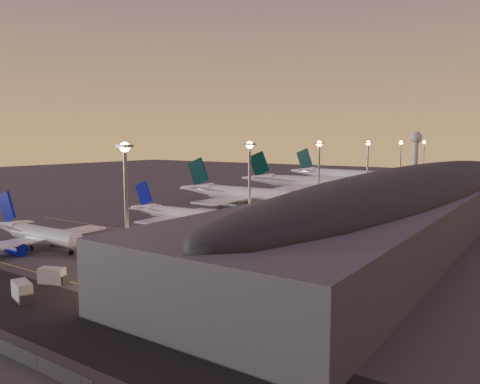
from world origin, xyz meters
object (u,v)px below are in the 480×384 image
at_px(airliner_wide_near, 238,194).
at_px(airliner_wide_mid, 300,182).
at_px(airliner_narrow_south, 37,234).
at_px(radar_tower, 415,146).
at_px(airliner_narrow_north, 174,213).
at_px(catering_truck_b, 23,292).
at_px(airliner_wide_far, 335,174).
at_px(baggage_tug_b, 118,247).
at_px(catering_truck_a, 53,276).
at_px(baggage_tug_a, 96,256).

bearing_deg(airliner_wide_near, airliner_wide_mid, 91.82).
height_order(airliner_narrow_south, airliner_wide_mid, airliner_wide_mid).
bearing_deg(radar_tower, airliner_narrow_north, -92.26).
bearing_deg(airliner_wide_mid, catering_truck_b, -85.84).
distance_m(airliner_narrow_south, catering_truck_b, 40.39).
bearing_deg(airliner_narrow_north, airliner_narrow_south, -98.74).
height_order(airliner_wide_far, baggage_tug_b, airliner_wide_far).
xyz_separation_m(airliner_narrow_south, airliner_wide_mid, (-3.39, 144.46, 1.84)).
relative_size(radar_tower, catering_truck_a, 5.85).
relative_size(airliner_narrow_south, baggage_tug_a, 10.37).
relative_size(airliner_wide_far, catering_truck_b, 10.95).
bearing_deg(airliner_wide_far, catering_truck_b, -70.95).
relative_size(airliner_narrow_north, catering_truck_a, 6.56).
height_order(airliner_narrow_north, catering_truck_b, airliner_narrow_north).
xyz_separation_m(radar_tower, catering_truck_b, (18.38, -315.80, -20.40)).
distance_m(airliner_narrow_south, airliner_wide_near, 87.93).
relative_size(baggage_tug_a, baggage_tug_b, 0.86).
bearing_deg(airliner_wide_near, catering_truck_b, -72.71).
bearing_deg(baggage_tug_a, airliner_wide_near, 93.68).
bearing_deg(airliner_wide_mid, airliner_wide_far, 87.34).
bearing_deg(airliner_wide_near, catering_truck_a, -73.57).
height_order(airliner_narrow_north, airliner_wide_mid, airliner_wide_mid).
distance_m(airliner_wide_near, airliner_wide_mid, 56.59).
bearing_deg(baggage_tug_a, airliner_narrow_south, 173.64).
bearing_deg(airliner_narrow_north, catering_truck_b, -69.62).
bearing_deg(baggage_tug_a, airliner_wide_mid, 88.92).
distance_m(airliner_wide_mid, catering_truck_a, 162.50).
xyz_separation_m(airliner_wide_mid, baggage_tug_b, (21.08, -134.60, -4.74)).
distance_m(airliner_wide_near, baggage_tug_a, 89.27).
bearing_deg(baggage_tug_b, catering_truck_b, -58.89).
relative_size(airliner_narrow_north, radar_tower, 1.12).
relative_size(airliner_wide_near, airliner_wide_mid, 0.92).
relative_size(airliner_narrow_south, catering_truck_a, 6.70).
height_order(airliner_narrow_north, airliner_wide_near, airliner_wide_near).
xyz_separation_m(airliner_narrow_north, airliner_wide_far, (-13.48, 157.52, 2.04)).
distance_m(radar_tower, baggage_tug_a, 291.93).
relative_size(airliner_wide_far, catering_truck_a, 11.82).
height_order(airliner_narrow_south, airliner_wide_near, airliner_wide_near).
relative_size(baggage_tug_b, catering_truck_a, 0.75).
relative_size(airliner_wide_mid, radar_tower, 1.97).
relative_size(airliner_narrow_south, airliner_narrow_north, 1.02).
relative_size(airliner_wide_mid, baggage_tug_b, 15.35).
relative_size(catering_truck_a, catering_truck_b, 0.93).
height_order(airliner_narrow_north, catering_truck_a, airliner_narrow_north).
relative_size(airliner_wide_near, catering_truck_b, 9.87).
distance_m(airliner_wide_far, catering_truck_b, 228.14).
bearing_deg(baggage_tug_b, airliner_wide_mid, 105.31).
relative_size(airliner_narrow_south, airliner_wide_mid, 0.58).
distance_m(baggage_tug_a, baggage_tug_b, 8.77).
xyz_separation_m(radar_tower, baggage_tug_a, (5.51, -291.09, -21.41)).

